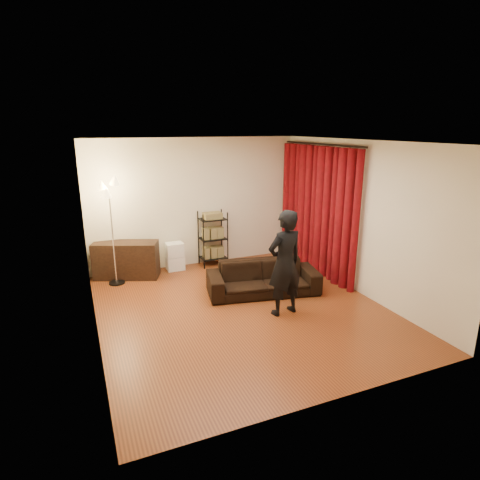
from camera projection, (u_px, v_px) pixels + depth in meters
name	position (u px, v px, depth m)	size (l,w,h in m)	color
floor	(241.00, 309.00, 6.64)	(5.00, 5.00, 0.00)	brown
ceiling	(242.00, 142.00, 5.89)	(5.00, 5.00, 0.00)	white
wall_back	(196.00, 203.00, 8.48)	(5.00, 5.00, 0.00)	#ECE2C7
wall_front	(338.00, 288.00, 4.05)	(5.00, 5.00, 0.00)	#ECE2C7
wall_left	(89.00, 246.00, 5.43)	(5.00, 5.00, 0.00)	#ECE2C7
wall_right	(358.00, 218.00, 7.10)	(5.00, 5.00, 0.00)	#ECE2C7
curtain_rod	(321.00, 144.00, 7.72)	(0.04, 0.04, 2.65)	black
curtain	(317.00, 211.00, 8.08)	(0.22, 2.65, 2.55)	maroon
sofa	(263.00, 278.00, 7.20)	(1.98, 0.77, 0.58)	black
person	(285.00, 263.00, 6.27)	(0.62, 0.41, 1.71)	black
media_cabinet	(126.00, 260.00, 7.94)	(1.24, 0.47, 0.73)	black
storage_boxes	(175.00, 256.00, 8.37)	(0.36, 0.28, 0.59)	white
wire_shelf	(213.00, 239.00, 8.60)	(0.54, 0.37, 1.18)	black
floor_lamp	(112.00, 234.00, 7.44)	(0.36, 0.36, 1.99)	silver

